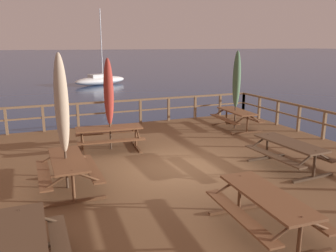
{
  "coord_description": "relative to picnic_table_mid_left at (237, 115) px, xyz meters",
  "views": [
    {
      "loc": [
        -3.85,
        -8.5,
        4.14
      ],
      "look_at": [
        0.0,
        0.89,
        1.72
      ],
      "focal_mm": 36.56,
      "sensor_mm": 36.0,
      "label": 1
    }
  ],
  "objects": [
    {
      "name": "picnic_table_back_right",
      "position": [
        -1.28,
        -4.59,
        0.0
      ],
      "size": [
        1.49,
        2.23,
        0.78
      ],
      "color": "brown",
      "rests_on": "wooden_deck"
    },
    {
      "name": "picnic_table_mid_left",
      "position": [
        0.0,
        0.0,
        0.0
      ],
      "size": [
        1.5,
        2.12,
        0.78
      ],
      "color": "brown",
      "rests_on": "wooden_deck"
    },
    {
      "name": "patio_umbrella_short_front",
      "position": [
        -5.52,
        -0.86,
        1.36
      ],
      "size": [
        0.32,
        0.32,
        3.02
      ],
      "color": "#4C3828",
      "rests_on": "wooden_deck"
    },
    {
      "name": "patio_umbrella_tall_back_right",
      "position": [
        -0.03,
        0.06,
        1.47
      ],
      "size": [
        0.32,
        0.32,
        3.2
      ],
      "color": "#4C3828",
      "rests_on": "wooden_deck"
    },
    {
      "name": "wooden_deck",
      "position": [
        -4.07,
        -3.3,
        -0.92
      ],
      "size": [
        12.54,
        11.86,
        0.72
      ],
      "primitive_type": "cube",
      "color": "brown",
      "rests_on": "ground"
    },
    {
      "name": "picnic_table_front_right",
      "position": [
        -8.24,
        -6.9,
        -0.0
      ],
      "size": [
        1.41,
        1.96,
        0.78
      ],
      "color": "brown",
      "rests_on": "wooden_deck"
    },
    {
      "name": "picnic_table_back_left",
      "position": [
        -5.57,
        -0.91,
        0.0
      ],
      "size": [
        2.27,
        1.59,
        0.78
      ],
      "color": "brown",
      "rests_on": "wooden_deck"
    },
    {
      "name": "picnic_table_mid_right",
      "position": [
        -7.2,
        -3.69,
        0.0
      ],
      "size": [
        1.4,
        2.09,
        0.78
      ],
      "color": "brown",
      "rests_on": "wooden_deck"
    },
    {
      "name": "patio_umbrella_tall_back_left",
      "position": [
        -7.24,
        -3.64,
        1.51
      ],
      "size": [
        0.32,
        0.32,
        3.26
      ],
      "color": "#4C3828",
      "rests_on": "wooden_deck"
    },
    {
      "name": "railing_waterside_far",
      "position": [
        -4.07,
        2.49,
        0.16
      ],
      "size": [
        12.34,
        0.1,
        1.09
      ],
      "color": "brown",
      "rests_on": "wooden_deck"
    },
    {
      "name": "sailboat_distant",
      "position": [
        -0.78,
        24.51,
        -0.77
      ],
      "size": [
        6.2,
        3.79,
        7.72
      ],
      "color": "white",
      "rests_on": "ground"
    },
    {
      "name": "ground_plane",
      "position": [
        -4.07,
        -3.3,
        -1.28
      ],
      "size": [
        600.0,
        600.0,
        0.0
      ],
      "primitive_type": "plane",
      "color": "navy"
    },
    {
      "name": "picnic_table_mid_centre",
      "position": [
        -4.05,
        -7.13,
        0.0
      ],
      "size": [
        1.51,
        2.26,
        0.78
      ],
      "color": "brown",
      "rests_on": "wooden_deck"
    }
  ]
}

